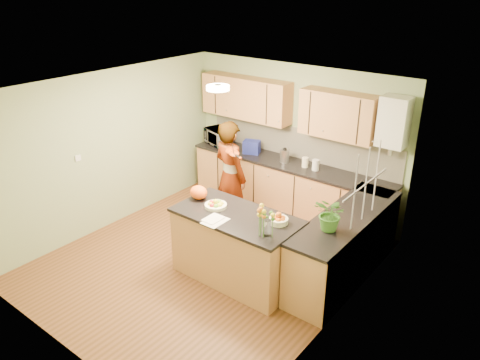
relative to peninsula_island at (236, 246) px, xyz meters
The scene contains 28 objects.
floor 0.75m from the peninsula_island, behind, with size 4.50×4.50×0.00m, color #593719.
ceiling 2.10m from the peninsula_island, behind, with size 4.00×4.50×0.02m, color white.
wall_back 2.49m from the peninsula_island, 103.93° to the left, with size 4.00×0.02×2.50m, color #92A777.
wall_front 2.40m from the peninsula_island, 104.48° to the right, with size 4.00×0.02×2.50m, color #92A777.
wall_left 2.68m from the peninsula_island, behind, with size 0.02×4.50×2.50m, color #92A777.
wall_right 1.63m from the peninsula_island, ahead, with size 0.02×4.50×2.50m, color #92A777.
back_counter 2.05m from the peninsula_island, 103.24° to the left, with size 3.64×0.62×0.94m.
right_counter 1.44m from the peninsula_island, 38.39° to the left, with size 0.62×2.24×0.94m.
splashback 2.44m from the peninsula_island, 101.63° to the left, with size 3.60×0.02×0.52m, color beige.
upper_cabinets 2.64m from the peninsula_island, 109.32° to the left, with size 3.20×0.34×0.70m.
boiler 2.80m from the peninsula_island, 62.10° to the left, with size 0.40×0.30×0.86m.
window_right 1.89m from the peninsula_island, 24.40° to the left, with size 0.01×1.30×1.05m.
light_switch 2.74m from the peninsula_island, 167.75° to the right, with size 0.02×0.09×0.09m, color white.
ceiling_lamp 2.09m from the peninsula_island, 148.76° to the left, with size 0.30×0.30×0.07m.
peninsula_island is the anchor object (origin of this frame).
fruit_dish 0.63m from the peninsula_island, behind, with size 0.30×0.30×0.10m.
orange_bowl 0.78m from the peninsula_island, 15.26° to the left, with size 0.24×0.24×0.14m.
flower_vase 0.99m from the peninsula_island, 16.70° to the right, with size 0.24×0.24×0.43m.
orange_bag 0.91m from the peninsula_island, behind, with size 0.25×0.21×0.19m, color #FF5C15.
papers 0.58m from the peninsula_island, 108.43° to the right, with size 0.24×0.32×0.01m, color white.
violinist 1.44m from the peninsula_island, 132.34° to the left, with size 0.66×0.43×1.80m, color #EDB891.
violin 1.45m from the peninsula_island, 132.36° to the left, with size 0.63×0.25×0.13m, color #561805, non-canonical shape.
microwave 2.88m from the peninsula_island, 135.03° to the left, with size 0.51×0.35×0.28m, color white.
blue_box 2.40m from the peninsula_island, 121.85° to the left, with size 0.28×0.20×0.22m, color navy.
kettle 2.13m from the peninsula_island, 105.52° to the left, with size 0.15×0.15×0.29m.
jar_cream 2.07m from the peninsula_island, 94.73° to the left, with size 0.10×0.10×0.16m, color #FBF2C8.
jar_white 2.05m from the peninsula_island, 88.99° to the left, with size 0.11×0.11×0.17m, color white.
potted_plant 1.38m from the peninsula_island, 19.87° to the left, with size 0.39×0.34×0.44m, color #3C7627.
Camera 1 is at (3.88, -4.21, 3.79)m, focal length 35.00 mm.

